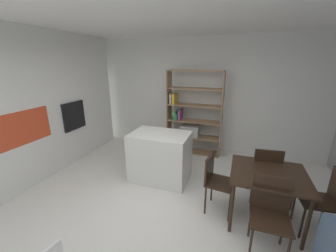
% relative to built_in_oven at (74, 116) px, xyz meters
% --- Properties ---
extents(ground_plane, '(8.45, 8.45, 0.00)m').
position_rel_built_in_oven_xyz_m(ground_plane, '(2.38, -1.03, -1.06)').
color(ground_plane, silver).
extents(ceiling_slab, '(6.16, 5.43, 0.06)m').
position_rel_built_in_oven_xyz_m(ceiling_slab, '(2.38, -1.03, 1.76)').
color(ceiling_slab, white).
rests_on(ceiling_slab, ground_plane).
extents(back_partition, '(6.16, 0.06, 2.79)m').
position_rel_built_in_oven_xyz_m(back_partition, '(2.38, 1.66, 0.33)').
color(back_partition, silver).
rests_on(back_partition, ground_plane).
extents(tall_cabinet_run_left, '(0.62, 4.89, 2.79)m').
position_rel_built_in_oven_xyz_m(tall_cabinet_run_left, '(-0.33, -1.03, 0.33)').
color(tall_cabinet_run_left, silver).
rests_on(tall_cabinet_run_left, ground_plane).
extents(cabinet_niche_splashback, '(0.01, 1.07, 0.58)m').
position_rel_built_in_oven_xyz_m(cabinet_niche_splashback, '(-0.02, -1.17, 0.06)').
color(cabinet_niche_splashback, '#CC4223').
rests_on(cabinet_niche_splashback, ground_plane).
extents(built_in_oven, '(0.06, 0.60, 0.61)m').
position_rel_built_in_oven_xyz_m(built_in_oven, '(0.00, 0.00, 0.00)').
color(built_in_oven, black).
rests_on(built_in_oven, ground_plane).
extents(kitchen_island, '(1.08, 0.73, 0.93)m').
position_rel_built_in_oven_xyz_m(kitchen_island, '(2.09, -0.13, -0.60)').
color(kitchen_island, silver).
rests_on(kitchen_island, ground_plane).
extents(open_bookshelf, '(1.31, 0.36, 2.02)m').
position_rel_built_in_oven_xyz_m(open_bookshelf, '(2.34, 1.32, -0.16)').
color(open_bookshelf, '#997551').
rests_on(open_bookshelf, ground_plane).
extents(dining_table, '(0.98, 0.89, 0.77)m').
position_rel_built_in_oven_xyz_m(dining_table, '(3.90, -0.69, -0.38)').
color(dining_table, black).
rests_on(dining_table, ground_plane).
extents(dining_chair_far, '(0.46, 0.50, 0.96)m').
position_rel_built_in_oven_xyz_m(dining_chair_far, '(3.91, -0.23, -0.51)').
color(dining_chair_far, black).
rests_on(dining_chair_far, ground_plane).
extents(dining_chair_window_side, '(0.47, 0.45, 0.91)m').
position_rel_built_in_oven_xyz_m(dining_chair_window_side, '(4.60, -0.68, -0.52)').
color(dining_chair_window_side, black).
rests_on(dining_chair_window_side, ground_plane).
extents(dining_chair_island_side, '(0.46, 0.46, 0.89)m').
position_rel_built_in_oven_xyz_m(dining_chair_island_side, '(3.20, -0.67, -0.52)').
color(dining_chair_island_side, black).
rests_on(dining_chair_island_side, ground_plane).
extents(dining_chair_near, '(0.44, 0.41, 0.93)m').
position_rel_built_in_oven_xyz_m(dining_chair_near, '(3.90, -1.15, -0.51)').
color(dining_chair_near, black).
rests_on(dining_chair_near, ground_plane).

